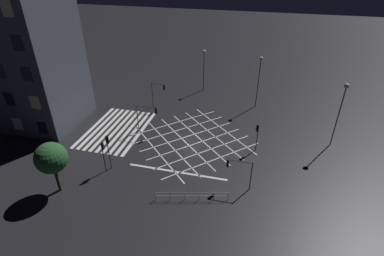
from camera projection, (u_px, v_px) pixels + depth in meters
The scene contains 13 objects.
ground_plane at pixel (192, 140), 40.93m from camera, with size 200.00×200.00×0.00m, color black.
road_markings at pixel (141, 134), 42.22m from camera, with size 17.83×24.00×0.01m.
traffic_light_median_south at pixel (147, 113), 40.83m from camera, with size 0.36×3.09×4.30m.
traffic_light_se_main at pixel (108, 146), 34.07m from camera, with size 0.39×0.36×4.50m.
traffic_light_ne_cross at pixel (238, 167), 31.42m from camera, with size 0.36×2.79×3.70m.
traffic_light_median_north at pixel (257, 132), 37.49m from camera, with size 0.36×0.39×3.78m.
traffic_light_se_cross at pixel (103, 151), 33.70m from camera, with size 0.36×0.39×4.04m.
traffic_light_sw_cross at pixel (159, 90), 47.58m from camera, with size 0.36×2.34×4.29m.
street_lamp_east at pixel (343, 99), 36.43m from camera, with size 0.64×0.64×8.74m.
street_lamp_west at pixel (204, 60), 52.49m from camera, with size 0.58×0.58×7.47m.
street_lamp_far at pixel (260, 70), 46.36m from camera, with size 0.60×0.60×8.40m.
street_tree_near at pixel (51, 158), 30.24m from camera, with size 3.28×3.28×5.93m.
pedestrian_railing at pixel (192, 195), 30.82m from camera, with size 1.88×7.30×1.05m.
Camera 1 is at (33.21, 8.38, 22.48)m, focal length 28.00 mm.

